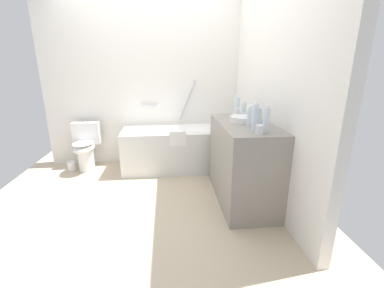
{
  "coord_description": "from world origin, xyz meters",
  "views": [
    {
      "loc": [
        0.25,
        -2.83,
        1.48
      ],
      "look_at": [
        0.54,
        0.18,
        0.56
      ],
      "focal_mm": 24.18,
      "sensor_mm": 36.0,
      "label": 1
    }
  ],
  "objects_px": {
    "toilet": "(86,146)",
    "sink_faucet": "(258,119)",
    "water_bottle_4": "(250,117)",
    "bathtub": "(181,147)",
    "toilet_paper_roll": "(72,166)",
    "water_bottle_5": "(237,106)",
    "water_bottle_3": "(259,117)",
    "water_bottle_1": "(255,117)",
    "drinking_glass_1": "(259,130)",
    "drinking_glass_0": "(236,112)",
    "sink_basin": "(243,119)",
    "water_bottle_0": "(266,120)",
    "water_bottle_2": "(244,110)"
  },
  "relations": [
    {
      "from": "bathtub",
      "to": "toilet",
      "type": "xyz_separation_m",
      "value": [
        -1.38,
        0.06,
        0.04
      ]
    },
    {
      "from": "water_bottle_0",
      "to": "toilet_paper_roll",
      "type": "height_order",
      "value": "water_bottle_0"
    },
    {
      "from": "sink_faucet",
      "to": "water_bottle_1",
      "type": "distance_m",
      "value": 0.41
    },
    {
      "from": "sink_faucet",
      "to": "water_bottle_3",
      "type": "relative_size",
      "value": 0.77
    },
    {
      "from": "water_bottle_0",
      "to": "water_bottle_1",
      "type": "height_order",
      "value": "water_bottle_1"
    },
    {
      "from": "water_bottle_1",
      "to": "toilet_paper_roll",
      "type": "distance_m",
      "value": 2.78
    },
    {
      "from": "water_bottle_3",
      "to": "drinking_glass_0",
      "type": "distance_m",
      "value": 0.53
    },
    {
      "from": "sink_basin",
      "to": "water_bottle_0",
      "type": "xyz_separation_m",
      "value": [
        0.07,
        -0.46,
        0.09
      ]
    },
    {
      "from": "water_bottle_0",
      "to": "toilet_paper_roll",
      "type": "bearing_deg",
      "value": 147.5
    },
    {
      "from": "sink_faucet",
      "to": "water_bottle_4",
      "type": "distance_m",
      "value": 0.29
    },
    {
      "from": "sink_basin",
      "to": "drinking_glass_1",
      "type": "bearing_deg",
      "value": -90.76
    },
    {
      "from": "water_bottle_5",
      "to": "water_bottle_3",
      "type": "bearing_deg",
      "value": -84.63
    },
    {
      "from": "bathtub",
      "to": "sink_faucet",
      "type": "xyz_separation_m",
      "value": [
        0.79,
        -0.97,
        0.6
      ]
    },
    {
      "from": "toilet",
      "to": "water_bottle_0",
      "type": "relative_size",
      "value": 2.77
    },
    {
      "from": "bathtub",
      "to": "toilet_paper_roll",
      "type": "height_order",
      "value": "bathtub"
    },
    {
      "from": "bathtub",
      "to": "sink_basin",
      "type": "bearing_deg",
      "value": -57.33
    },
    {
      "from": "toilet",
      "to": "water_bottle_5",
      "type": "distance_m",
      "value": 2.23
    },
    {
      "from": "bathtub",
      "to": "toilet_paper_roll",
      "type": "bearing_deg",
      "value": 178.97
    },
    {
      "from": "bathtub",
      "to": "water_bottle_4",
      "type": "bearing_deg",
      "value": -62.4
    },
    {
      "from": "water_bottle_1",
      "to": "drinking_glass_1",
      "type": "relative_size",
      "value": 3.2
    },
    {
      "from": "sink_basin",
      "to": "water_bottle_3",
      "type": "relative_size",
      "value": 1.43
    },
    {
      "from": "water_bottle_1",
      "to": "drinking_glass_0",
      "type": "relative_size",
      "value": 2.51
    },
    {
      "from": "sink_faucet",
      "to": "water_bottle_1",
      "type": "height_order",
      "value": "water_bottle_1"
    },
    {
      "from": "sink_basin",
      "to": "toilet_paper_roll",
      "type": "relative_size",
      "value": 2.09
    },
    {
      "from": "sink_basin",
      "to": "water_bottle_3",
      "type": "bearing_deg",
      "value": -67.95
    },
    {
      "from": "bathtub",
      "to": "toilet_paper_roll",
      "type": "xyz_separation_m",
      "value": [
        -1.6,
        0.03,
        -0.25
      ]
    },
    {
      "from": "sink_faucet",
      "to": "water_bottle_5",
      "type": "height_order",
      "value": "water_bottle_5"
    },
    {
      "from": "toilet",
      "to": "water_bottle_4",
      "type": "distance_m",
      "value": 2.45
    },
    {
      "from": "sink_basin",
      "to": "water_bottle_2",
      "type": "bearing_deg",
      "value": 73.34
    },
    {
      "from": "water_bottle_3",
      "to": "water_bottle_5",
      "type": "bearing_deg",
      "value": 95.37
    },
    {
      "from": "drinking_glass_0",
      "to": "water_bottle_4",
      "type": "bearing_deg",
      "value": -90.27
    },
    {
      "from": "toilet_paper_roll",
      "to": "water_bottle_3",
      "type": "bearing_deg",
      "value": -27.73
    },
    {
      "from": "drinking_glass_0",
      "to": "toilet_paper_roll",
      "type": "bearing_deg",
      "value": 162.59
    },
    {
      "from": "water_bottle_1",
      "to": "toilet",
      "type": "bearing_deg",
      "value": 145.23
    },
    {
      "from": "water_bottle_0",
      "to": "water_bottle_4",
      "type": "height_order",
      "value": "water_bottle_0"
    },
    {
      "from": "water_bottle_3",
      "to": "toilet_paper_roll",
      "type": "distance_m",
      "value": 2.77
    },
    {
      "from": "sink_basin",
      "to": "water_bottle_4",
      "type": "distance_m",
      "value": 0.23
    },
    {
      "from": "water_bottle_3",
      "to": "water_bottle_4",
      "type": "bearing_deg",
      "value": -176.38
    },
    {
      "from": "water_bottle_5",
      "to": "water_bottle_4",
      "type": "bearing_deg",
      "value": -92.67
    },
    {
      "from": "bathtub",
      "to": "drinking_glass_1",
      "type": "height_order",
      "value": "bathtub"
    },
    {
      "from": "sink_basin",
      "to": "water_bottle_1",
      "type": "bearing_deg",
      "value": -89.8
    },
    {
      "from": "bathtub",
      "to": "sink_basin",
      "type": "xyz_separation_m",
      "value": [
        0.62,
        -0.97,
        0.61
      ]
    },
    {
      "from": "sink_faucet",
      "to": "water_bottle_4",
      "type": "relative_size",
      "value": 0.71
    },
    {
      "from": "bathtub",
      "to": "water_bottle_4",
      "type": "relative_size",
      "value": 7.82
    },
    {
      "from": "bathtub",
      "to": "water_bottle_5",
      "type": "height_order",
      "value": "bathtub"
    },
    {
      "from": "water_bottle_2",
      "to": "bathtub",
      "type": "bearing_deg",
      "value": 134.09
    },
    {
      "from": "water_bottle_3",
      "to": "water_bottle_5",
      "type": "distance_m",
      "value": 0.62
    },
    {
      "from": "water_bottle_1",
      "to": "water_bottle_2",
      "type": "bearing_deg",
      "value": 83.13
    },
    {
      "from": "water_bottle_4",
      "to": "water_bottle_5",
      "type": "xyz_separation_m",
      "value": [
        0.03,
        0.62,
        0.01
      ]
    },
    {
      "from": "toilet",
      "to": "sink_faucet",
      "type": "xyz_separation_m",
      "value": [
        2.17,
        -1.03,
        0.56
      ]
    }
  ]
}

